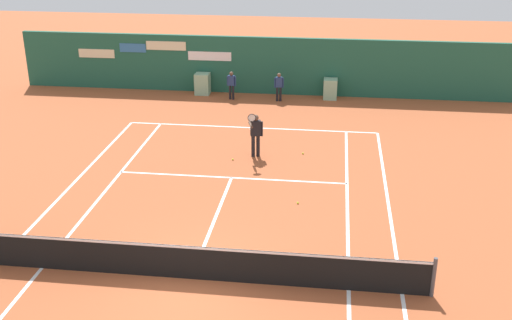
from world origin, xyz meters
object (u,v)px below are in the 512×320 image
Objects in this scene: tennis_ball_by_sideline at (233,159)px; tennis_ball_mid_court at (298,203)px; ball_kid_centre_post at (279,85)px; tennis_ball_near_service_line at (303,153)px; ball_kid_left_post at (231,83)px; player_on_baseline at (256,132)px.

tennis_ball_by_sideline is 1.00× the size of tennis_ball_mid_court.
tennis_ball_mid_court is at bearing 91.83° from ball_kid_centre_post.
tennis_ball_by_sideline is (-2.56, -0.94, 0.00)m from tennis_ball_near_service_line.
tennis_ball_mid_court is (3.96, -11.07, -0.76)m from ball_kid_left_post.
ball_kid_left_post reaches higher than tennis_ball_mid_court.
ball_kid_left_post is at bearing 99.65° from tennis_ball_by_sideline.
player_on_baseline reaches higher than tennis_ball_near_service_line.
player_on_baseline is 1.33m from tennis_ball_by_sideline.
ball_kid_centre_post is 7.00m from tennis_ball_near_service_line.
player_on_baseline is 27.67× the size of tennis_ball_mid_court.
ball_kid_centre_post reaches higher than tennis_ball_by_sideline.
player_on_baseline reaches higher than tennis_ball_by_sideline.
ball_kid_centre_post is at bearing 98.48° from tennis_ball_mid_court.
tennis_ball_mid_court is at bearing -88.85° from tennis_ball_near_service_line.
ball_kid_centre_post is 7.83m from tennis_ball_by_sideline.
tennis_ball_near_service_line is (1.56, -6.79, -0.76)m from ball_kid_centre_post.
player_on_baseline is at bearing 114.78° from ball_kid_left_post.
tennis_ball_by_sideline is at bearing 76.01° from ball_kid_centre_post.
ball_kid_left_post is 20.39× the size of tennis_ball_mid_court.
tennis_ball_mid_court is at bearing 99.16° from player_on_baseline.
ball_kid_centre_post is at bearing 82.66° from tennis_ball_by_sideline.
player_on_baseline reaches higher than ball_kid_centre_post.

